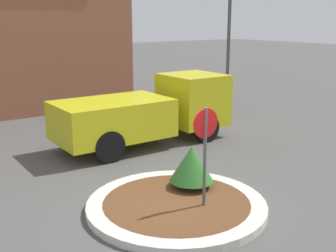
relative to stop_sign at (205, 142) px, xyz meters
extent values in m
plane|color=#514F4C|center=(-0.39, 0.48, -1.60)|extent=(120.00, 120.00, 0.00)
cylinder|color=beige|center=(-0.39, 0.48, -1.51)|extent=(3.99, 3.99, 0.17)
cylinder|color=brown|center=(-0.39, 0.48, -1.51)|extent=(3.27, 3.27, 0.17)
cylinder|color=#4C4C51|center=(0.00, 0.00, -0.43)|extent=(0.07, 0.07, 2.34)
cylinder|color=#B71414|center=(0.00, 0.00, 0.40)|extent=(0.64, 0.03, 0.64)
cylinder|color=brown|center=(0.41, 0.96, -1.35)|extent=(0.08, 0.08, 0.16)
cone|color=#2D6B28|center=(0.41, 0.96, -0.84)|extent=(1.06, 1.06, 0.86)
cube|color=gold|center=(3.75, 5.14, -0.28)|extent=(1.92, 2.06, 1.78)
cube|color=gold|center=(0.52, 5.14, -0.57)|extent=(3.59, 2.17, 1.20)
cube|color=black|center=(4.42, 5.14, 0.04)|extent=(0.04, 1.84, 0.62)
cylinder|color=black|center=(3.57, 6.13, -1.12)|extent=(0.96, 0.24, 0.96)
cylinder|color=black|center=(3.57, 4.14, -1.12)|extent=(0.96, 0.24, 0.96)
cylinder|color=black|center=(-0.14, 6.14, -1.12)|extent=(0.96, 0.24, 0.96)
cylinder|color=black|center=(-0.14, 4.14, -1.12)|extent=(0.96, 0.24, 0.96)
cylinder|color=#4C4C51|center=(8.34, 8.26, 2.13)|extent=(0.16, 0.16, 7.45)
camera|label=1|loc=(-5.50, -6.46, 2.49)|focal=45.00mm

